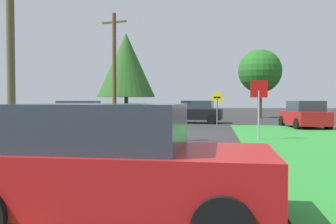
{
  "coord_description": "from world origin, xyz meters",
  "views": [
    {
      "loc": [
        2.29,
        -17.72,
        1.67
      ],
      "look_at": [
        -0.3,
        2.46,
        1.01
      ],
      "focal_mm": 39.62,
      "sensor_mm": 36.0,
      "label": 1
    }
  ],
  "objects_px": {
    "car_approaching_junction": "(195,112)",
    "utility_pole_mid": "(114,67)",
    "oak_tree_left": "(260,71)",
    "car_on_crossroad": "(304,115)",
    "stop_sign": "(259,99)",
    "parked_car_near_building": "(82,115)",
    "car_behind_on_main_road": "(114,164)",
    "utility_pole_near": "(10,20)",
    "direction_sign": "(217,104)",
    "pine_tree_center": "(126,65)"
  },
  "relations": [
    {
      "from": "parked_car_near_building",
      "to": "direction_sign",
      "type": "distance_m",
      "value": 8.74
    },
    {
      "from": "stop_sign",
      "to": "oak_tree_left",
      "type": "relative_size",
      "value": 0.39
    },
    {
      "from": "car_behind_on_main_road",
      "to": "utility_pole_mid",
      "type": "relative_size",
      "value": 0.55
    },
    {
      "from": "car_behind_on_main_road",
      "to": "direction_sign",
      "type": "xyz_separation_m",
      "value": [
        1.46,
        19.52,
        0.61
      ]
    },
    {
      "from": "car_on_crossroad",
      "to": "stop_sign",
      "type": "bearing_deg",
      "value": 147.52
    },
    {
      "from": "parked_car_near_building",
      "to": "stop_sign",
      "type": "bearing_deg",
      "value": -30.32
    },
    {
      "from": "parked_car_near_building",
      "to": "pine_tree_center",
      "type": "height_order",
      "value": "pine_tree_center"
    },
    {
      "from": "car_approaching_junction",
      "to": "car_on_crossroad",
      "type": "distance_m",
      "value": 7.91
    },
    {
      "from": "stop_sign",
      "to": "parked_car_near_building",
      "type": "distance_m",
      "value": 10.36
    },
    {
      "from": "car_behind_on_main_road",
      "to": "utility_pole_near",
      "type": "distance_m",
      "value": 10.47
    },
    {
      "from": "stop_sign",
      "to": "car_on_crossroad",
      "type": "height_order",
      "value": "stop_sign"
    },
    {
      "from": "stop_sign",
      "to": "parked_car_near_building",
      "type": "xyz_separation_m",
      "value": [
        -9.18,
        4.71,
        -0.9
      ]
    },
    {
      "from": "direction_sign",
      "to": "car_approaching_junction",
      "type": "bearing_deg",
      "value": 123.02
    },
    {
      "from": "car_behind_on_main_road",
      "to": "direction_sign",
      "type": "height_order",
      "value": "direction_sign"
    },
    {
      "from": "utility_pole_near",
      "to": "utility_pole_mid",
      "type": "distance_m",
      "value": 11.81
    },
    {
      "from": "utility_pole_near",
      "to": "pine_tree_center",
      "type": "xyz_separation_m",
      "value": [
        0.02,
        17.28,
        -0.03
      ]
    },
    {
      "from": "parked_car_near_building",
      "to": "utility_pole_near",
      "type": "height_order",
      "value": "utility_pole_near"
    },
    {
      "from": "car_on_crossroad",
      "to": "pine_tree_center",
      "type": "distance_m",
      "value": 15.0
    },
    {
      "from": "oak_tree_left",
      "to": "car_on_crossroad",
      "type": "bearing_deg",
      "value": -85.3
    },
    {
      "from": "car_behind_on_main_road",
      "to": "pine_tree_center",
      "type": "bearing_deg",
      "value": 104.75
    },
    {
      "from": "car_approaching_junction",
      "to": "car_on_crossroad",
      "type": "xyz_separation_m",
      "value": [
        6.54,
        -4.44,
        -0.0
      ]
    },
    {
      "from": "car_behind_on_main_road",
      "to": "utility_pole_mid",
      "type": "height_order",
      "value": "utility_pole_mid"
    },
    {
      "from": "direction_sign",
      "to": "oak_tree_left",
      "type": "relative_size",
      "value": 0.36
    },
    {
      "from": "car_approaching_junction",
      "to": "utility_pole_near",
      "type": "bearing_deg",
      "value": 72.6
    },
    {
      "from": "stop_sign",
      "to": "car_approaching_junction",
      "type": "xyz_separation_m",
      "value": [
        -3.17,
        11.44,
        -0.9
      ]
    },
    {
      "from": "direction_sign",
      "to": "oak_tree_left",
      "type": "distance_m",
      "value": 11.73
    },
    {
      "from": "direction_sign",
      "to": "pine_tree_center",
      "type": "distance_m",
      "value": 9.74
    },
    {
      "from": "car_on_crossroad",
      "to": "utility_pole_near",
      "type": "relative_size",
      "value": 0.48
    },
    {
      "from": "car_approaching_junction",
      "to": "parked_car_near_building",
      "type": "bearing_deg",
      "value": 53.45
    },
    {
      "from": "car_on_crossroad",
      "to": "pine_tree_center",
      "type": "bearing_deg",
      "value": 51.87
    },
    {
      "from": "utility_pole_near",
      "to": "pine_tree_center",
      "type": "distance_m",
      "value": 17.28
    },
    {
      "from": "parked_car_near_building",
      "to": "utility_pole_mid",
      "type": "height_order",
      "value": "utility_pole_mid"
    },
    {
      "from": "utility_pole_mid",
      "to": "oak_tree_left",
      "type": "distance_m",
      "value": 15.2
    },
    {
      "from": "car_behind_on_main_road",
      "to": "parked_car_near_building",
      "type": "relative_size",
      "value": 1.04
    },
    {
      "from": "stop_sign",
      "to": "parked_car_near_building",
      "type": "relative_size",
      "value": 0.62
    },
    {
      "from": "stop_sign",
      "to": "car_on_crossroad",
      "type": "bearing_deg",
      "value": -115.04
    },
    {
      "from": "stop_sign",
      "to": "car_behind_on_main_road",
      "type": "bearing_deg",
      "value": 74.21
    },
    {
      "from": "utility_pole_near",
      "to": "oak_tree_left",
      "type": "xyz_separation_m",
      "value": [
        11.39,
        22.44,
        -0.26
      ]
    },
    {
      "from": "utility_pole_mid",
      "to": "car_on_crossroad",
      "type": "bearing_deg",
      "value": -9.87
    },
    {
      "from": "car_on_crossroad",
      "to": "utility_pole_near",
      "type": "xyz_separation_m",
      "value": [
        -12.43,
        -9.71,
        3.75
      ]
    },
    {
      "from": "car_behind_on_main_road",
      "to": "parked_car_near_building",
      "type": "height_order",
      "value": "same"
    },
    {
      "from": "car_on_crossroad",
      "to": "direction_sign",
      "type": "relative_size",
      "value": 1.88
    },
    {
      "from": "stop_sign",
      "to": "utility_pole_mid",
      "type": "xyz_separation_m",
      "value": [
        -8.51,
        9.06,
        2.18
      ]
    },
    {
      "from": "utility_pole_mid",
      "to": "stop_sign",
      "type": "bearing_deg",
      "value": -46.81
    },
    {
      "from": "car_behind_on_main_road",
      "to": "car_approaching_junction",
      "type": "height_order",
      "value": "same"
    },
    {
      "from": "stop_sign",
      "to": "car_on_crossroad",
      "type": "xyz_separation_m",
      "value": [
        3.37,
        7.0,
        -0.9
      ]
    },
    {
      "from": "stop_sign",
      "to": "parked_car_near_building",
      "type": "height_order",
      "value": "stop_sign"
    },
    {
      "from": "car_approaching_junction",
      "to": "utility_pole_mid",
      "type": "xyz_separation_m",
      "value": [
        -5.33,
        -2.38,
        3.08
      ]
    },
    {
      "from": "stop_sign",
      "to": "direction_sign",
      "type": "height_order",
      "value": "stop_sign"
    },
    {
      "from": "stop_sign",
      "to": "direction_sign",
      "type": "distance_m",
      "value": 9.21
    }
  ]
}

